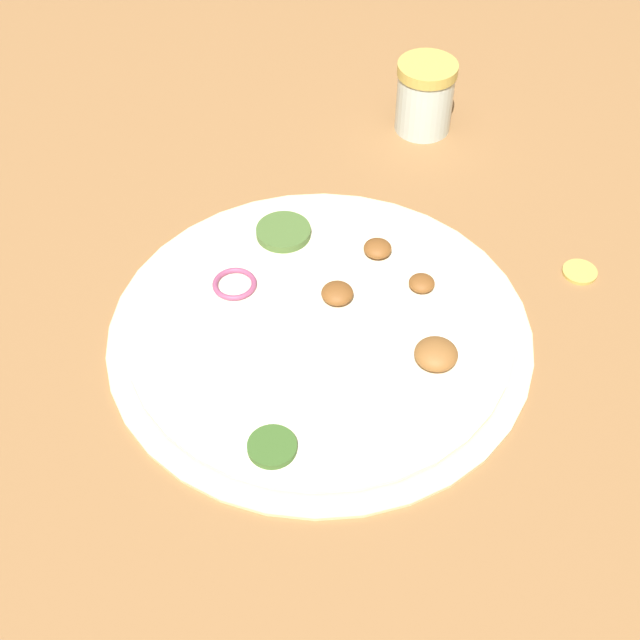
# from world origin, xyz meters

# --- Properties ---
(ground_plane) EXTENTS (3.00, 3.00, 0.00)m
(ground_plane) POSITION_xyz_m (0.00, 0.00, 0.00)
(ground_plane) COLOR olive
(pizza) EXTENTS (0.38, 0.38, 0.03)m
(pizza) POSITION_xyz_m (-0.00, 0.00, 0.01)
(pizza) COLOR beige
(pizza) RESTS_ON ground_plane
(spice_jar) EXTENTS (0.07, 0.07, 0.08)m
(spice_jar) POSITION_xyz_m (-0.31, 0.11, 0.04)
(spice_jar) COLOR silver
(spice_jar) RESTS_ON ground_plane
(loose_cap) EXTENTS (0.03, 0.03, 0.01)m
(loose_cap) POSITION_xyz_m (-0.08, 0.25, 0.00)
(loose_cap) COLOR gold
(loose_cap) RESTS_ON ground_plane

